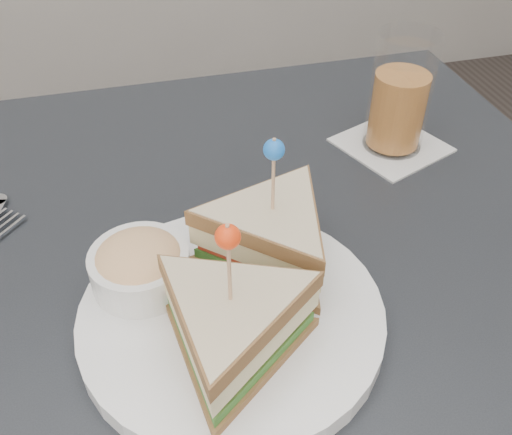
# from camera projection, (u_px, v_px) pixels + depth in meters

# --- Properties ---
(table) EXTENTS (0.80, 0.80, 0.75)m
(table) POSITION_uv_depth(u_px,v_px,m) (249.00, 317.00, 0.60)
(table) COLOR black
(table) RESTS_ON ground
(plate_meal) EXTENTS (0.30, 0.29, 0.15)m
(plate_meal) POSITION_uv_depth(u_px,v_px,m) (237.00, 285.00, 0.47)
(plate_meal) COLOR white
(plate_meal) RESTS_ON table
(drink_set) EXTENTS (0.15, 0.15, 0.14)m
(drink_set) POSITION_uv_depth(u_px,v_px,m) (399.00, 100.00, 0.66)
(drink_set) COLOR silver
(drink_set) RESTS_ON table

